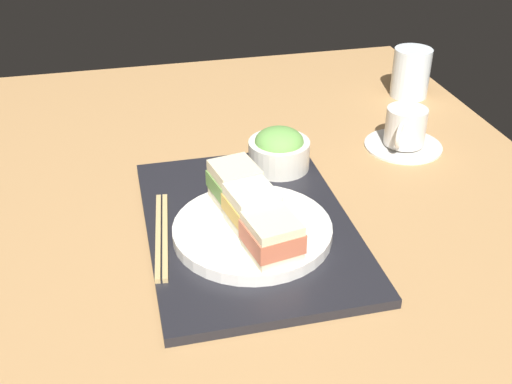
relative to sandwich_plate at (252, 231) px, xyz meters
The scene contains 10 objects.
ground_plane 6.78cm from the sandwich_plate, 143.76° to the left, with size 140.00×100.00×3.00cm, color tan.
serving_tray 3.80cm from the sandwich_plate, behind, with size 41.25×28.86×1.42cm, color black.
sandwich_plate is the anchor object (origin of this frame).
sandwich_near 7.74cm from the sandwich_plate, behind, with size 7.86×7.57×5.90cm.
sandwich_middle 3.73cm from the sandwich_plate, 116.57° to the left, with size 8.18×7.55×5.70cm.
sandwich_far 7.57cm from the sandwich_plate, ahead, with size 7.94×7.57×5.19cm.
salad_bowl 20.16cm from the sandwich_plate, 154.38° to the left, with size 10.03×10.03×6.85cm.
chopsticks_pair 12.59cm from the sandwich_plate, 102.19° to the right, with size 20.23×3.83×0.70cm.
coffee_cup 39.82cm from the sandwich_plate, 124.16° to the left, with size 13.84×13.84×7.41cm.
drinking_glass 62.32cm from the sandwich_plate, 135.01° to the left, with size 7.77×7.77×10.09cm, color silver.
Camera 1 is at (74.45, -19.39, 52.74)cm, focal length 44.43 mm.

